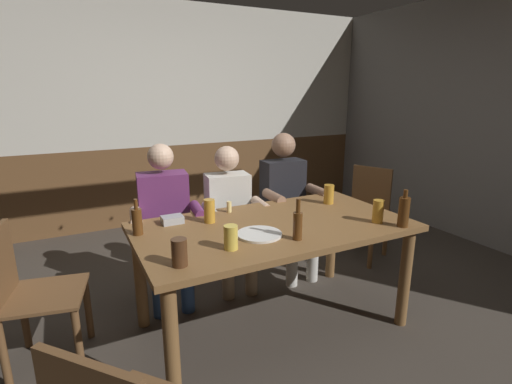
# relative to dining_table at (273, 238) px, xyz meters

# --- Properties ---
(ground_plane) EXTENTS (6.54, 6.54, 0.00)m
(ground_plane) POSITION_rel_dining_table_xyz_m (0.00, 0.13, -0.66)
(ground_plane) COLOR #423A33
(back_wall_upper) EXTENTS (5.45, 0.12, 1.66)m
(back_wall_upper) POSITION_rel_dining_table_xyz_m (0.00, 2.63, 1.12)
(back_wall_upper) COLOR beige
(back_wall_wainscot) EXTENTS (5.45, 0.12, 0.95)m
(back_wall_wainscot) POSITION_rel_dining_table_xyz_m (0.00, 2.63, -0.18)
(back_wall_wainscot) COLOR brown
(back_wall_wainscot) RESTS_ON ground_plane
(dining_table) EXTENTS (1.80, 0.98, 0.76)m
(dining_table) POSITION_rel_dining_table_xyz_m (0.00, 0.00, 0.00)
(dining_table) COLOR brown
(dining_table) RESTS_ON ground_plane
(person_0) EXTENTS (0.55, 0.56, 1.23)m
(person_0) POSITION_rel_dining_table_xyz_m (-0.55, 0.72, 0.01)
(person_0) COLOR #6B2D66
(person_0) RESTS_ON ground_plane
(person_1) EXTENTS (0.53, 0.55, 1.18)m
(person_1) POSITION_rel_dining_table_xyz_m (-0.01, 0.71, -0.01)
(person_1) COLOR silver
(person_1) RESTS_ON ground_plane
(person_2) EXTENTS (0.52, 0.53, 1.26)m
(person_2) POSITION_rel_dining_table_xyz_m (0.54, 0.71, 0.03)
(person_2) COLOR black
(person_2) RESTS_ON ground_plane
(chair_empty_near_right) EXTENTS (0.52, 0.52, 0.88)m
(chair_empty_near_right) POSITION_rel_dining_table_xyz_m (-1.47, 0.30, -0.18)
(chair_empty_near_right) COLOR brown
(chair_empty_near_right) RESTS_ON ground_plane
(chair_empty_near_left) EXTENTS (0.58, 0.58, 0.88)m
(chair_empty_near_left) POSITION_rel_dining_table_xyz_m (1.42, 0.65, -0.18)
(chair_empty_near_left) COLOR brown
(chair_empty_near_left) RESTS_ON ground_plane
(table_candle) EXTENTS (0.04, 0.04, 0.08)m
(table_candle) POSITION_rel_dining_table_xyz_m (-0.16, 0.37, 0.14)
(table_candle) COLOR #F9E08C
(table_candle) RESTS_ON dining_table
(condiment_caddy) EXTENTS (0.14, 0.10, 0.05)m
(condiment_caddy) POSITION_rel_dining_table_xyz_m (-0.60, 0.32, 0.12)
(condiment_caddy) COLOR #B2B7BC
(condiment_caddy) RESTS_ON dining_table
(plate_0) EXTENTS (0.28, 0.28, 0.01)m
(plate_0) POSITION_rel_dining_table_xyz_m (-0.18, -0.14, 0.11)
(plate_0) COLOR white
(plate_0) RESTS_ON dining_table
(bottle_0) EXTENTS (0.06, 0.06, 0.25)m
(bottle_0) POSITION_rel_dining_table_xyz_m (-0.01, -0.30, 0.20)
(bottle_0) COLOR #593314
(bottle_0) RESTS_ON dining_table
(bottle_1) EXTENTS (0.07, 0.07, 0.25)m
(bottle_1) POSITION_rel_dining_table_xyz_m (0.73, -0.42, 0.20)
(bottle_1) COLOR #593314
(bottle_1) RESTS_ON dining_table
(bottle_2) EXTENTS (0.06, 0.06, 0.23)m
(bottle_2) POSITION_rel_dining_table_xyz_m (-0.84, 0.22, 0.19)
(bottle_2) COLOR #593314
(bottle_2) RESTS_ON dining_table
(pint_glass_0) EXTENTS (0.08, 0.08, 0.14)m
(pint_glass_0) POSITION_rel_dining_table_xyz_m (-0.42, -0.25, 0.17)
(pint_glass_0) COLOR #E5C64C
(pint_glass_0) RESTS_ON dining_table
(pint_glass_1) EXTENTS (0.08, 0.08, 0.15)m
(pint_glass_1) POSITION_rel_dining_table_xyz_m (-0.73, -0.33, 0.17)
(pint_glass_1) COLOR #4C2D19
(pint_glass_1) RESTS_ON dining_table
(pint_glass_2) EXTENTS (0.08, 0.08, 0.15)m
(pint_glass_2) POSITION_rel_dining_table_xyz_m (0.62, 0.22, 0.17)
(pint_glass_2) COLOR gold
(pint_glass_2) RESTS_ON dining_table
(pint_glass_3) EXTENTS (0.07, 0.07, 0.16)m
(pint_glass_3) POSITION_rel_dining_table_xyz_m (0.64, -0.29, 0.18)
(pint_glass_3) COLOR gold
(pint_glass_3) RESTS_ON dining_table
(pint_glass_4) EXTENTS (0.07, 0.07, 0.16)m
(pint_glass_4) POSITION_rel_dining_table_xyz_m (-0.37, 0.23, 0.18)
(pint_glass_4) COLOR gold
(pint_glass_4) RESTS_ON dining_table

